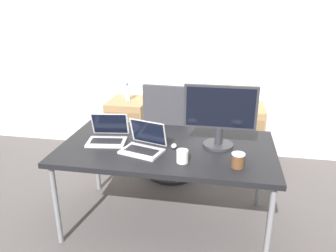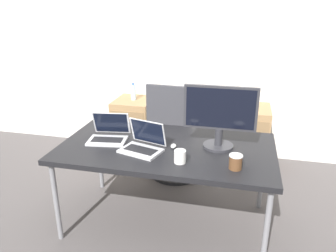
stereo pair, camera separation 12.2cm
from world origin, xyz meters
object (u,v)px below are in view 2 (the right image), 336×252
(cabinet_left, at_px, (135,127))
(water_bottle, at_px, (133,92))
(mouse, at_px, (173,146))
(laptop_right, at_px, (109,135))
(cabinet_right, at_px, (248,137))
(monitor, at_px, (220,116))
(coffee_cup_brown, at_px, (236,162))
(laptop_left, at_px, (143,144))
(coffee_cup_white, at_px, (180,157))
(office_chair, at_px, (174,143))

(cabinet_left, relative_size, water_bottle, 3.48)
(mouse, bearing_deg, laptop_right, 176.04)
(cabinet_right, bearing_deg, cabinet_left, 180.00)
(cabinet_right, relative_size, monitor, 1.26)
(monitor, distance_m, coffee_cup_brown, 0.42)
(monitor, relative_size, coffee_cup_brown, 5.39)
(laptop_left, height_order, monitor, monitor)
(monitor, bearing_deg, laptop_right, -176.07)
(laptop_right, bearing_deg, coffee_cup_brown, -14.83)
(laptop_left, xyz_separation_m, coffee_cup_brown, (0.70, -0.15, 0.00))
(laptop_left, relative_size, mouse, 5.52)
(monitor, relative_size, coffee_cup_white, 5.93)
(laptop_right, bearing_deg, laptop_left, -20.45)
(coffee_cup_white, bearing_deg, mouse, 112.87)
(coffee_cup_brown, bearing_deg, coffee_cup_white, 179.31)
(coffee_cup_brown, bearing_deg, monitor, 113.40)
(cabinet_left, relative_size, mouse, 10.98)
(cabinet_right, bearing_deg, monitor, -102.03)
(mouse, bearing_deg, coffee_cup_white, -67.13)
(mouse, relative_size, coffee_cup_brown, 0.62)
(water_bottle, relative_size, monitor, 0.36)
(office_chair, bearing_deg, cabinet_right, 30.88)
(cabinet_left, height_order, water_bottle, water_bottle)
(cabinet_left, bearing_deg, laptop_left, -68.21)
(monitor, bearing_deg, mouse, -163.54)
(water_bottle, height_order, coffee_cup_brown, water_bottle)
(office_chair, xyz_separation_m, laptop_left, (-0.05, -0.91, 0.38))
(cabinet_left, bearing_deg, monitor, -46.92)
(office_chair, distance_m, coffee_cup_brown, 1.30)
(office_chair, bearing_deg, laptop_left, -92.86)
(laptop_right, bearing_deg, mouse, -3.96)
(water_bottle, height_order, monitor, monitor)
(coffee_cup_brown, bearing_deg, cabinet_left, 129.48)
(water_bottle, bearing_deg, mouse, -59.16)
(laptop_left, distance_m, mouse, 0.24)
(cabinet_right, xyz_separation_m, mouse, (-0.59, -1.27, 0.38))
(cabinet_right, xyz_separation_m, monitor, (-0.25, -1.17, 0.63))
(water_bottle, xyz_separation_m, monitor, (1.10, -1.18, 0.19))
(cabinet_right, height_order, laptop_left, laptop_left)
(water_bottle, distance_m, coffee_cup_white, 1.73)
(office_chair, distance_m, cabinet_left, 0.74)
(laptop_left, xyz_separation_m, mouse, (0.22, 0.09, -0.03))
(cabinet_left, relative_size, laptop_right, 2.11)
(office_chair, bearing_deg, cabinet_left, 142.37)
(laptop_right, height_order, monitor, monitor)
(cabinet_right, relative_size, coffee_cup_white, 7.50)
(cabinet_left, height_order, coffee_cup_brown, coffee_cup_brown)
(cabinet_right, distance_m, coffee_cup_brown, 1.57)
(office_chair, height_order, monitor, monitor)
(laptop_right, xyz_separation_m, monitor, (0.89, 0.06, 0.21))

